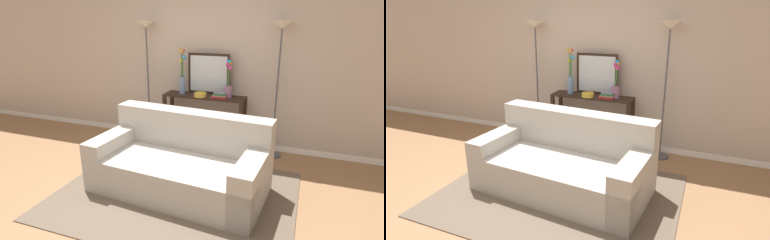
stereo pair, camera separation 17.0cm
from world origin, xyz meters
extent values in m
cube|color=#936B47|center=(0.00, 0.00, -0.01)|extent=(16.00, 16.00, 0.02)
cube|color=white|center=(0.00, 2.19, 0.04)|extent=(12.00, 0.15, 0.09)
cube|color=#B7A899|center=(0.00, 2.19, 1.57)|extent=(12.00, 0.14, 2.95)
cube|color=brown|center=(0.27, 0.45, 0.01)|extent=(2.66, 2.04, 0.01)
cube|color=#ADA89E|center=(0.27, 0.55, 0.21)|extent=(2.04, 1.13, 0.42)
cube|color=#ADA89E|center=(0.30, 0.90, 0.65)|extent=(1.98, 0.42, 0.46)
cube|color=#ADA89E|center=(-0.59, 0.62, 0.30)|extent=(0.32, 0.99, 0.60)
cube|color=#ADA89E|center=(1.13, 0.47, 0.30)|extent=(0.32, 0.99, 0.60)
cube|color=black|center=(0.14, 1.88, 0.82)|extent=(1.22, 0.33, 0.03)
cube|color=black|center=(0.14, 1.88, 0.15)|extent=(1.13, 0.28, 0.01)
cube|color=black|center=(-0.44, 1.74, 0.40)|extent=(0.05, 0.05, 0.81)
cube|color=black|center=(0.73, 1.74, 0.40)|extent=(0.05, 0.05, 0.81)
cube|color=black|center=(-0.44, 2.02, 0.40)|extent=(0.05, 0.05, 0.81)
cube|color=black|center=(0.73, 2.02, 0.40)|extent=(0.05, 0.05, 0.81)
cylinder|color=#4C4C51|center=(-0.82, 1.95, 0.01)|extent=(0.26, 0.26, 0.02)
cylinder|color=#4C4C51|center=(-0.82, 1.95, 0.90)|extent=(0.02, 0.02, 1.76)
cone|color=silver|center=(-0.82, 1.95, 1.83)|extent=(0.28, 0.28, 0.10)
cylinder|color=#4C4C51|center=(1.17, 1.95, 0.01)|extent=(0.26, 0.26, 0.02)
cylinder|color=#4C4C51|center=(1.17, 1.95, 0.91)|extent=(0.02, 0.02, 1.78)
cone|color=silver|center=(1.17, 1.95, 1.85)|extent=(0.28, 0.28, 0.10)
cube|color=black|center=(0.16, 2.01, 1.13)|extent=(0.64, 0.02, 0.60)
cube|color=silver|center=(0.16, 2.00, 1.13)|extent=(0.57, 0.01, 0.53)
cylinder|color=#6B84AD|center=(-0.21, 1.88, 0.96)|extent=(0.09, 0.09, 0.26)
cylinder|color=#3D7538|center=(-0.22, 1.89, 1.21)|extent=(0.03, 0.02, 0.23)
sphere|color=gold|center=(-0.23, 1.91, 1.32)|extent=(0.07, 0.07, 0.07)
cylinder|color=#3D7538|center=(-0.20, 1.89, 1.28)|extent=(0.03, 0.01, 0.38)
sphere|color=red|center=(-0.20, 1.91, 1.47)|extent=(0.05, 0.05, 0.05)
cylinder|color=#3D7538|center=(-0.20, 1.87, 1.28)|extent=(0.05, 0.02, 0.37)
sphere|color=#C17F43|center=(-0.20, 1.85, 1.47)|extent=(0.07, 0.07, 0.07)
cylinder|color=#3D7538|center=(-0.22, 1.88, 1.29)|extent=(0.01, 0.05, 0.40)
sphere|color=gold|center=(-0.24, 1.88, 1.49)|extent=(0.05, 0.05, 0.05)
cylinder|color=#3D7538|center=(-0.20, 1.89, 1.23)|extent=(0.02, 0.04, 0.28)
sphere|color=#3F99BF|center=(-0.18, 1.89, 1.37)|extent=(0.07, 0.07, 0.07)
cylinder|color=gray|center=(0.49, 1.88, 0.92)|extent=(0.12, 0.12, 0.17)
cylinder|color=#3D7538|center=(0.50, 1.90, 1.13)|extent=(0.02, 0.01, 0.26)
sphere|color=#D23F86|center=(0.51, 1.92, 1.26)|extent=(0.06, 0.06, 0.06)
cylinder|color=#3D7538|center=(0.49, 1.90, 1.15)|extent=(0.03, 0.02, 0.30)
sphere|color=#C42D75|center=(0.48, 1.92, 1.30)|extent=(0.07, 0.07, 0.07)
cylinder|color=#3D7538|center=(0.50, 1.90, 1.16)|extent=(0.02, 0.01, 0.32)
sphere|color=orange|center=(0.51, 1.92, 1.32)|extent=(0.05, 0.05, 0.05)
cylinder|color=#3D7538|center=(0.49, 1.90, 1.17)|extent=(0.05, 0.01, 0.34)
sphere|color=#16A2DE|center=(0.50, 1.92, 1.34)|extent=(0.05, 0.05, 0.05)
cylinder|color=#3D7538|center=(0.50, 1.90, 1.12)|extent=(0.03, 0.01, 0.24)
sphere|color=#C14433|center=(0.50, 1.92, 1.24)|extent=(0.05, 0.05, 0.05)
cylinder|color=gold|center=(0.11, 1.79, 0.86)|extent=(0.18, 0.18, 0.05)
torus|color=gold|center=(0.11, 1.79, 0.89)|extent=(0.18, 0.18, 0.01)
cube|color=maroon|center=(0.40, 1.80, 0.85)|extent=(0.22, 0.14, 0.03)
cube|color=tan|center=(0.40, 1.81, 0.87)|extent=(0.20, 0.12, 0.02)
cube|color=#236033|center=(0.41, 1.80, 0.89)|extent=(0.18, 0.11, 0.02)
cube|color=slate|center=(0.40, 1.81, 0.91)|extent=(0.17, 0.10, 0.02)
cube|color=#1E7075|center=(-0.33, 1.88, 0.06)|extent=(0.06, 0.16, 0.13)
cube|color=#B77F33|center=(-0.28, 1.88, 0.05)|extent=(0.04, 0.17, 0.10)
cube|color=gold|center=(-0.23, 1.88, 0.05)|extent=(0.06, 0.16, 0.10)
cube|color=#2D2D33|center=(-0.17, 1.88, 0.06)|extent=(0.06, 0.16, 0.13)
cube|color=tan|center=(-0.12, 1.88, 0.05)|extent=(0.04, 0.15, 0.10)
cube|color=#BC3328|center=(-0.08, 1.88, 0.05)|extent=(0.03, 0.15, 0.10)
cube|color=slate|center=(-0.04, 1.88, 0.05)|extent=(0.05, 0.17, 0.10)
cube|color=maroon|center=(0.00, 1.88, 0.05)|extent=(0.03, 0.13, 0.11)
cube|color=#236033|center=(0.04, 1.88, 0.05)|extent=(0.05, 0.16, 0.10)
camera|label=1|loc=(1.57, -2.50, 1.97)|focal=29.85mm
camera|label=2|loc=(1.73, -2.44, 1.97)|focal=29.85mm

